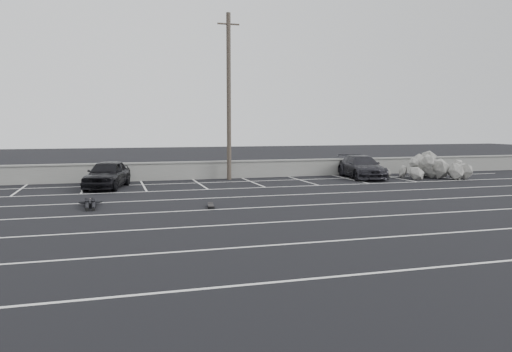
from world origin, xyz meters
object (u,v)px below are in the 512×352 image
object	(u,v)px
person	(90,200)
skateboard	(211,206)
car_left	(107,174)
riprap_pile	(433,171)
utility_pole	(229,96)
car_right	(362,167)
trash_bin	(368,169)

from	to	relation	value
person	skateboard	world-z (taller)	person
car_left	riprap_pile	xyz separation A→B (m)	(19.05, -0.38, -0.29)
car_left	utility_pole	bearing A→B (deg)	32.61
riprap_pile	skateboard	xyz separation A→B (m)	(-15.19, -7.19, -0.34)
car_left	utility_pole	size ratio (longest dim) A/B	0.43
car_right	skateboard	size ratio (longest dim) A/B	5.47
car_left	riprap_pile	world-z (taller)	car_left
person	skateboard	distance (m)	4.79
car_left	utility_pole	world-z (taller)	utility_pole
car_left	skateboard	world-z (taller)	car_left
car_left	trash_bin	world-z (taller)	car_left
riprap_pile	car_left	bearing A→B (deg)	178.87
trash_bin	skateboard	world-z (taller)	trash_bin
trash_bin	person	size ratio (longest dim) A/B	0.34
trash_bin	skateboard	size ratio (longest dim) A/B	0.96
car_left	utility_pole	distance (m)	8.31
riprap_pile	utility_pole	bearing A→B (deg)	168.34
skateboard	riprap_pile	bearing A→B (deg)	34.04
riprap_pile	skateboard	size ratio (longest dim) A/B	5.78
utility_pole	riprap_pile	bearing A→B (deg)	-11.66
riprap_pile	person	bearing A→B (deg)	-164.35
car_left	car_right	distance (m)	14.83
car_right	riprap_pile	bearing A→B (deg)	-7.04
trash_bin	riprap_pile	size ratio (longest dim) A/B	0.17
utility_pole	car_left	bearing A→B (deg)	-162.74
car_right	riprap_pile	xyz separation A→B (m)	(4.25, -1.13, -0.26)
car_left	person	xyz separation A→B (m)	(-0.62, -5.89, -0.47)
trash_bin	riprap_pile	xyz separation A→B (m)	(3.00, -2.56, -0.00)
riprap_pile	skateboard	bearing A→B (deg)	-154.67
car_left	riprap_pile	distance (m)	19.06
utility_pole	person	xyz separation A→B (m)	(-7.50, -8.03, -4.62)
person	skateboard	bearing A→B (deg)	-21.94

